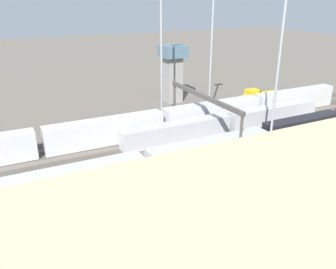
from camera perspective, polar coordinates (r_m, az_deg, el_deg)
name	(u,v)px	position (r m, az deg, el deg)	size (l,w,h in m)	color
ground_plane	(156,146)	(67.89, -2.01, -1.81)	(400.00, 400.00, 0.00)	#60594F
track_bed_0	(136,129)	(76.41, -5.19, 0.89)	(140.00, 2.80, 0.12)	#4C443D
track_bed_1	(145,137)	(72.09, -3.69, -0.35)	(140.00, 2.80, 0.12)	#4C443D
track_bed_2	(156,145)	(67.86, -2.01, -1.76)	(140.00, 2.80, 0.12)	#4C443D
track_bed_3	(167,155)	(63.75, -0.11, -3.35)	(140.00, 2.80, 0.12)	#4C443D
track_bed_4	(181,166)	(59.77, 2.06, -5.15)	(140.00, 2.80, 0.12)	#3D3833
train_on_track_2	(228,122)	(75.26, 9.67, 1.93)	(47.20, 3.00, 3.80)	#B7BABF
train_on_track_1	(163,122)	(72.74, -0.83, 2.05)	(95.60, 3.00, 5.00)	silver
train_on_track_4	(132,166)	(55.61, -5.82, -5.10)	(90.60, 3.06, 4.40)	black
train_on_track_0	(260,100)	(92.96, 14.60, 5.42)	(10.00, 3.00, 5.00)	gold
light_mast_0	(161,33)	(76.63, -1.09, 16.04)	(2.80, 0.70, 31.29)	#9EA0A5
light_mast_1	(281,46)	(62.42, 17.63, 13.36)	(2.80, 0.70, 30.39)	#9EA0A5
light_mast_2	(212,36)	(83.26, 7.06, 15.39)	(2.80, 0.70, 28.77)	#9EA0A5
signal_gantry	(203,101)	(70.13, 5.71, 5.32)	(0.70, 25.00, 8.80)	#4C4742
maintenance_shed	(269,255)	(31.98, 15.91, -18.15)	(53.83, 16.83, 13.82)	tan
control_tower	(173,69)	(94.47, 0.78, 10.40)	(6.00, 6.00, 14.85)	gray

